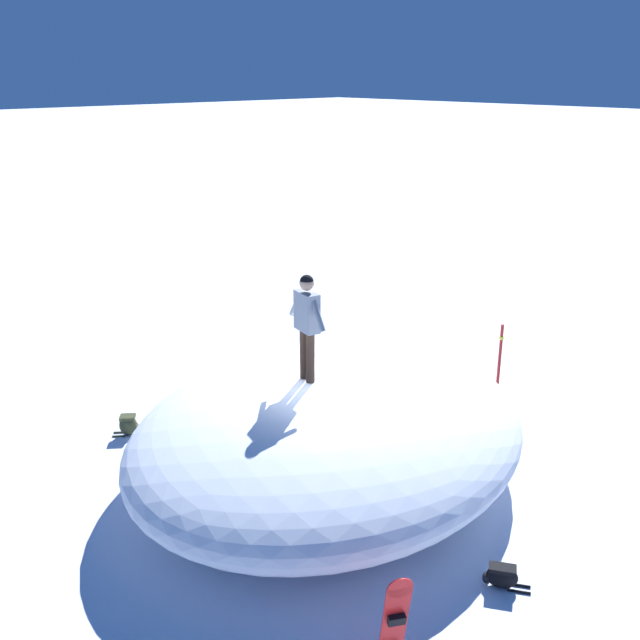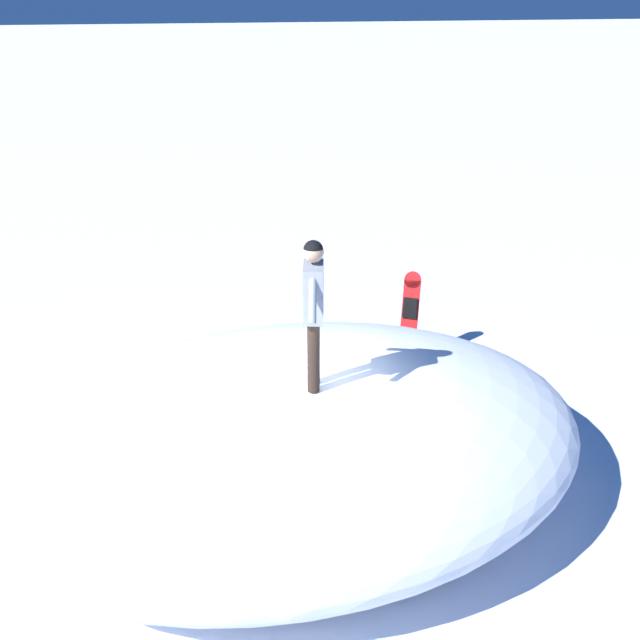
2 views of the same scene
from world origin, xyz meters
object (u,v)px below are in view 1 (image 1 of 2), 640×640
object	(u,v)px
snowboard_primary_upright	(394,627)
backpack_near	(129,425)
backpack_far	(501,576)
trail_marker_pole	(500,359)
snowboarder_standing	(307,318)

from	to	relation	value
snowboard_primary_upright	backpack_near	world-z (taller)	snowboard_primary_upright
backpack_far	trail_marker_pole	xyz separation A→B (m)	(-4.96, -3.34, 0.68)
snowboard_primary_upright	snowboarder_standing	bearing A→B (deg)	-121.20
snowboard_primary_upright	backpack_far	size ratio (longest dim) A/B	2.51
trail_marker_pole	backpack_far	bearing A→B (deg)	33.93
snowboarder_standing	snowboard_primary_upright	distance (m)	5.04
backpack_near	backpack_far	size ratio (longest dim) A/B	0.82
snowboarder_standing	backpack_near	bearing A→B (deg)	-64.00
snowboard_primary_upright	backpack_far	bearing A→B (deg)	-177.85
trail_marker_pole	snowboarder_standing	bearing A→B (deg)	-6.64
snowboarder_standing	backpack_near	xyz separation A→B (m)	(1.56, -3.20, -2.53)
backpack_far	snowboard_primary_upright	bearing A→B (deg)	2.15
trail_marker_pole	backpack_near	bearing A→B (deg)	-30.57
backpack_far	trail_marker_pole	bearing A→B (deg)	-146.07
snowboarder_standing	snowboard_primary_upright	bearing A→B (deg)	58.80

